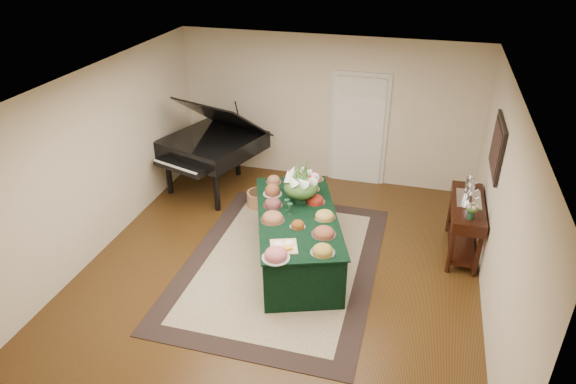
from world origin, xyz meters
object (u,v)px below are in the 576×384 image
(buffet_table, at_px, (297,238))
(floral_centerpiece, at_px, (301,183))
(grand_piano, at_px, (213,144))
(mahogany_sideboard, at_px, (467,214))

(buffet_table, height_order, floral_centerpiece, floral_centerpiece)
(buffet_table, bearing_deg, grand_piano, 138.30)
(buffet_table, height_order, grand_piano, grand_piano)
(floral_centerpiece, distance_m, grand_piano, 2.46)
(floral_centerpiece, distance_m, mahogany_sideboard, 2.45)
(buffet_table, height_order, mahogany_sideboard, mahogany_sideboard)
(floral_centerpiece, bearing_deg, grand_piano, 144.08)
(floral_centerpiece, bearing_deg, mahogany_sideboard, 11.96)
(floral_centerpiece, height_order, grand_piano, grand_piano)
(grand_piano, distance_m, mahogany_sideboard, 4.45)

